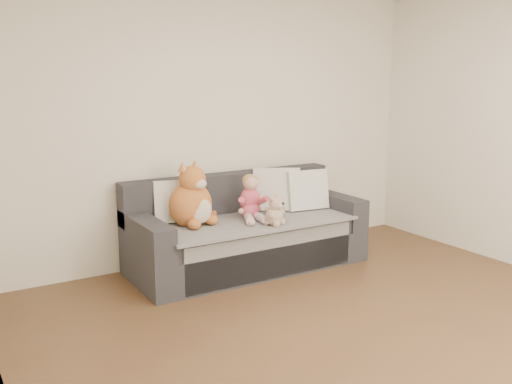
% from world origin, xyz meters
% --- Properties ---
extents(room_shell, '(5.00, 5.00, 5.00)m').
position_xyz_m(room_shell, '(0.00, 0.42, 1.30)').
color(room_shell, brown).
rests_on(room_shell, ground).
extents(sofa, '(2.20, 0.94, 0.85)m').
position_xyz_m(sofa, '(0.05, 2.06, 0.31)').
color(sofa, '#28292E').
rests_on(sofa, ground).
extents(cushion_left, '(0.45, 0.29, 0.40)m').
position_xyz_m(cushion_left, '(-0.56, 2.25, 0.66)').
color(cushion_left, silver).
rests_on(cushion_left, sofa).
extents(cushion_right_back, '(0.50, 0.41, 0.44)m').
position_xyz_m(cushion_right_back, '(0.46, 2.17, 0.68)').
color(cushion_right_back, silver).
rests_on(cushion_right_back, sofa).
extents(cushion_right_front, '(0.45, 0.24, 0.41)m').
position_xyz_m(cushion_right_front, '(0.73, 2.04, 0.67)').
color(cushion_right_front, silver).
rests_on(cushion_right_front, sofa).
extents(toddler, '(0.29, 0.43, 0.42)m').
position_xyz_m(toddler, '(0.07, 1.99, 0.65)').
color(toddler, '#CB4765').
rests_on(toddler, sofa).
extents(plush_cat, '(0.48, 0.47, 0.60)m').
position_xyz_m(plush_cat, '(-0.49, 2.08, 0.69)').
color(plush_cat, '#B17227').
rests_on(plush_cat, sofa).
extents(teddy_bear, '(0.21, 0.17, 0.28)m').
position_xyz_m(teddy_bear, '(0.13, 1.68, 0.58)').
color(teddy_bear, tan).
rests_on(teddy_bear, sofa).
extents(plush_cow, '(0.15, 0.23, 0.19)m').
position_xyz_m(plush_cow, '(0.24, 1.81, 0.55)').
color(plush_cow, white).
rests_on(plush_cow, sofa).
extents(sippy_cup, '(0.10, 0.08, 0.11)m').
position_xyz_m(sippy_cup, '(0.16, 1.84, 0.53)').
color(sippy_cup, '#563CA4').
rests_on(sippy_cup, sofa).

